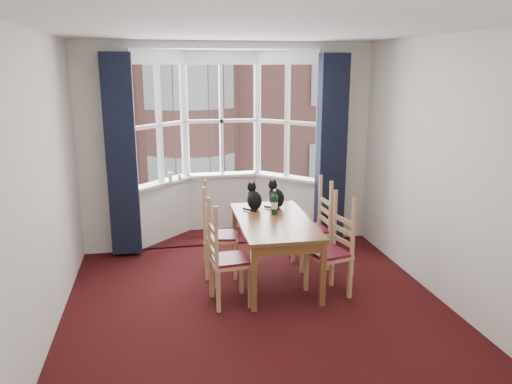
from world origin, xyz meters
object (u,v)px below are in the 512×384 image
object	(u,v)px
dining_table	(274,226)
cat_right	(276,197)
chair_left_near	(222,262)
chair_left_far	(213,237)
wine_bottle	(274,204)
candle_tall	(170,177)
chair_right_near	(336,253)
chair_right_far	(318,230)
cat_left	(254,199)
candle_short	(180,177)

from	to	relation	value
dining_table	cat_right	bearing A→B (deg)	74.40
chair_left_near	chair_left_far	world-z (taller)	same
chair_left_far	wine_bottle	xyz separation A→B (m)	(0.73, -0.11, 0.41)
candle_tall	wine_bottle	bearing A→B (deg)	-51.92
wine_bottle	dining_table	bearing A→B (deg)	-103.22
cat_right	candle_tall	xyz separation A→B (m)	(-1.28, 1.20, 0.05)
dining_table	chair_left_near	bearing A→B (deg)	-144.52
chair_left_near	chair_right_near	world-z (taller)	same
dining_table	chair_right_far	size ratio (longest dim) A/B	1.72
cat_left	candle_short	size ratio (longest dim) A/B	3.91
chair_right_near	dining_table	bearing A→B (deg)	141.15
dining_table	cat_right	world-z (taller)	cat_right
chair_right_far	dining_table	bearing A→B (deg)	-152.71
chair_right_far	wine_bottle	world-z (taller)	wine_bottle
chair_right_far	cat_right	bearing A→B (deg)	160.21
chair_left_far	chair_right_far	size ratio (longest dim) A/B	1.00
chair_left_far	candle_short	bearing A→B (deg)	102.71
cat_left	candle_short	bearing A→B (deg)	123.88
chair_left_near	candle_short	distance (m)	2.29
chair_left_far	candle_short	distance (m)	1.53
dining_table	candle_tall	world-z (taller)	candle_tall
dining_table	chair_right_far	xyz separation A→B (m)	(0.64, 0.33, -0.20)
dining_table	candle_short	size ratio (longest dim) A/B	17.69
dining_table	candle_short	bearing A→B (deg)	119.92
dining_table	chair_left_far	world-z (taller)	chair_left_far
chair_left_far	chair_right_near	bearing A→B (deg)	-31.89
chair_left_far	chair_right_far	xyz separation A→B (m)	(1.32, 0.02, 0.00)
chair_right_near	chair_left_near	bearing A→B (deg)	-179.35
chair_left_near	cat_right	size ratio (longest dim) A/B	2.57
chair_right_near	candle_short	world-z (taller)	candle_short
cat_right	wine_bottle	xyz separation A→B (m)	(-0.10, -0.31, -0.00)
chair_right_near	wine_bottle	distance (m)	0.96
wine_bottle	candle_tall	bearing A→B (deg)	128.08
chair_left_far	candle_short	xyz separation A→B (m)	(-0.32, 1.43, 0.44)
chair_left_far	candle_short	size ratio (longest dim) A/B	10.30
candle_tall	chair_left_far	bearing A→B (deg)	-71.97
cat_right	candle_short	xyz separation A→B (m)	(-1.14, 1.23, 0.03)
chair_left_near	dining_table	bearing A→B (deg)	35.48
wine_bottle	candle_short	distance (m)	1.86
chair_right_far	cat_right	xyz separation A→B (m)	(-0.50, 0.18, 0.41)
chair_right_far	chair_left_far	bearing A→B (deg)	-179.31
cat_right	wine_bottle	world-z (taller)	cat_right
chair_right_far	candle_short	size ratio (longest dim) A/B	10.30
cat_right	cat_left	bearing A→B (deg)	-171.99
dining_table	chair_right_near	world-z (taller)	chair_right_near
wine_bottle	cat_left	bearing A→B (deg)	126.20
chair_left_far	chair_right_near	distance (m)	1.49
cat_left	dining_table	bearing A→B (deg)	-72.47
chair_right_near	cat_right	size ratio (longest dim) A/B	2.57
chair_right_near	candle_tall	distance (m)	2.82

